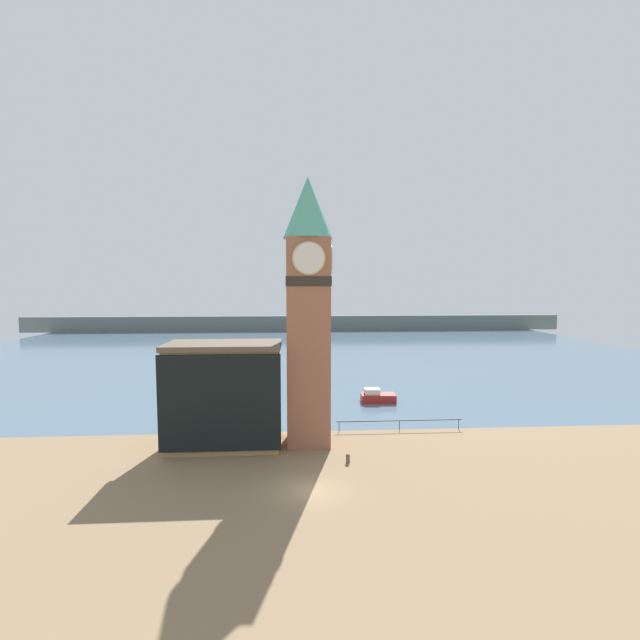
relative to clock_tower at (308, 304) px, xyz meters
The scene contains 8 objects.
ground_plane 16.89m from the clock_tower, 90.80° to the right, with size 160.00×160.00×0.00m, color #846B4C.
water 64.60m from the clock_tower, 90.13° to the left, with size 160.00×120.00×0.00m.
far_shoreline 103.75m from the clock_tower, 90.08° to the left, with size 180.00×3.00×5.00m.
pier_railing 16.28m from the clock_tower, 16.43° to the left, with size 13.55×0.08×1.09m.
clock_tower is the anchor object (origin of this frame).
pier_building 11.77m from the clock_tower, behind, with size 10.91×5.80×10.05m.
boat_near 21.34m from the clock_tower, 55.57° to the left, with size 4.62×2.36×1.79m.
mooring_bollard_near 14.52m from the clock_tower, 57.17° to the right, with size 0.36×0.36×0.80m.
Camera 1 is at (-1.19, -31.10, 15.54)m, focal length 24.00 mm.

